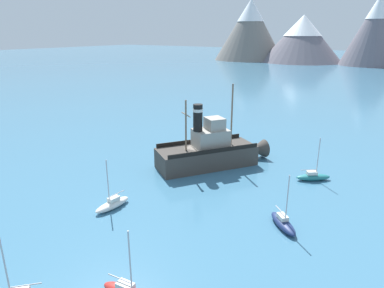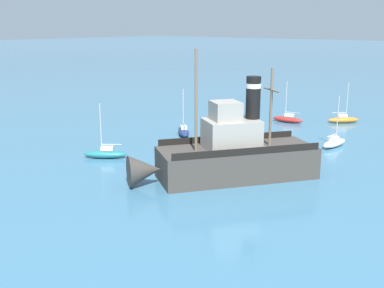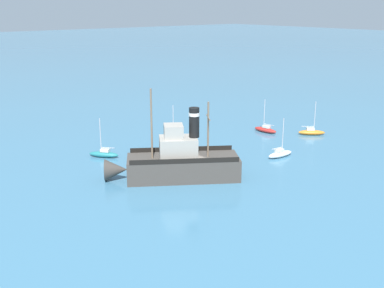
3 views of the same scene
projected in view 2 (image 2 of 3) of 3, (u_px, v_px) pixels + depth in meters
name	position (u px, v px, depth m)	size (l,w,h in m)	color
ground_plane	(249.00, 178.00, 37.20)	(600.00, 600.00, 0.00)	teal
old_tugboat	(229.00, 155.00, 36.77)	(10.82, 13.84, 9.90)	#423D38
sailboat_orange	(343.00, 119.00, 57.66)	(3.39, 3.53, 4.90)	orange
sailboat_navy	(184.00, 131.00, 51.30)	(3.52, 3.40, 4.90)	navy
sailboat_white	(334.00, 142.00, 46.52)	(1.37, 3.87, 4.90)	white
sailboat_teal	(105.00, 153.00, 42.62)	(3.69, 3.18, 4.90)	#23757A
sailboat_red	(288.00, 119.00, 57.92)	(3.89, 1.47, 4.90)	#B22823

